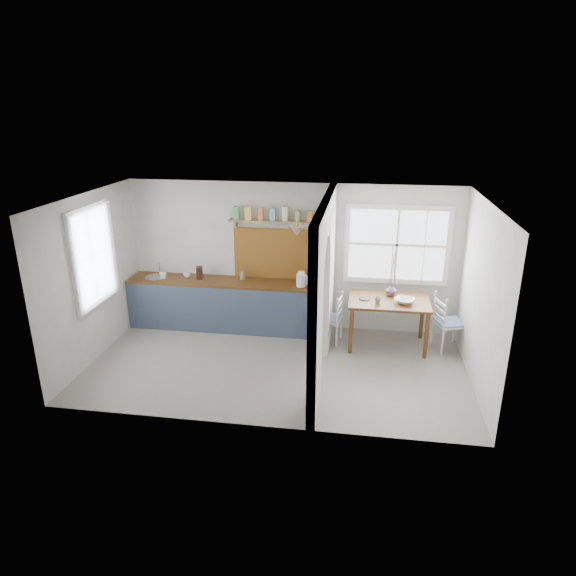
# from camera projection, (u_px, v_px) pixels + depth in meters

# --- Properties ---
(floor) EXTENTS (5.80, 3.20, 0.01)m
(floor) POSITION_uv_depth(u_px,v_px,m) (277.00, 365.00, 7.99)
(floor) COLOR gray
(floor) RESTS_ON ground
(ceiling) EXTENTS (5.80, 3.20, 0.01)m
(ceiling) POSITION_uv_depth(u_px,v_px,m) (275.00, 199.00, 7.11)
(ceiling) COLOR silver
(ceiling) RESTS_ON walls
(walls) EXTENTS (5.81, 3.21, 2.60)m
(walls) POSITION_uv_depth(u_px,v_px,m) (276.00, 287.00, 7.55)
(walls) COLOR silver
(walls) RESTS_ON floor
(partition) EXTENTS (0.12, 3.20, 2.60)m
(partition) POSITION_uv_depth(u_px,v_px,m) (324.00, 278.00, 7.45)
(partition) COLOR silver
(partition) RESTS_ON floor
(kitchen_window) EXTENTS (0.10, 1.16, 1.50)m
(kitchen_window) POSITION_uv_depth(u_px,v_px,m) (91.00, 256.00, 7.84)
(kitchen_window) COLOR white
(kitchen_window) RESTS_ON walls
(nook_window) EXTENTS (1.76, 0.10, 1.30)m
(nook_window) POSITION_uv_depth(u_px,v_px,m) (397.00, 245.00, 8.64)
(nook_window) COLOR white
(nook_window) RESTS_ON walls
(counter) EXTENTS (3.50, 0.60, 0.90)m
(counter) POSITION_uv_depth(u_px,v_px,m) (227.00, 303.00, 9.23)
(counter) COLOR brown
(counter) RESTS_ON floor
(sink) EXTENTS (0.40, 0.40, 0.02)m
(sink) POSITION_uv_depth(u_px,v_px,m) (156.00, 278.00, 9.24)
(sink) COLOR #B8B8B8
(sink) RESTS_ON counter
(backsplash) EXTENTS (1.65, 0.03, 0.90)m
(backsplash) POSITION_uv_depth(u_px,v_px,m) (280.00, 254.00, 9.03)
(backsplash) COLOR brown
(backsplash) RESTS_ON walls
(shelf) EXTENTS (1.75, 0.20, 0.21)m
(shelf) POSITION_uv_depth(u_px,v_px,m) (279.00, 218.00, 8.73)
(shelf) COLOR #A06E4A
(shelf) RESTS_ON walls
(pendant_lamp) EXTENTS (0.26, 0.26, 0.16)m
(pendant_lamp) POSITION_uv_depth(u_px,v_px,m) (297.00, 231.00, 8.40)
(pendant_lamp) COLOR beige
(pendant_lamp) RESTS_ON ceiling
(utensil_rail) EXTENTS (0.02, 0.50, 0.02)m
(utensil_rail) POSITION_uv_depth(u_px,v_px,m) (323.00, 262.00, 8.25)
(utensil_rail) COLOR #B8B8B8
(utensil_rail) RESTS_ON partition
(dining_table) EXTENTS (1.31, 0.87, 0.82)m
(dining_table) POSITION_uv_depth(u_px,v_px,m) (388.00, 323.00, 8.53)
(dining_table) COLOR brown
(dining_table) RESTS_ON floor
(chair_left) EXTENTS (0.45, 0.45, 0.87)m
(chair_left) POSITION_uv_depth(u_px,v_px,m) (329.00, 317.00, 8.68)
(chair_left) COLOR silver
(chair_left) RESTS_ON floor
(chair_right) EXTENTS (0.56, 0.56, 0.96)m
(chair_right) POSITION_uv_depth(u_px,v_px,m) (450.00, 322.00, 8.38)
(chair_right) COLOR silver
(chair_right) RESTS_ON floor
(kettle) EXTENTS (0.23, 0.19, 0.26)m
(kettle) POSITION_uv_depth(u_px,v_px,m) (301.00, 279.00, 8.73)
(kettle) COLOR white
(kettle) RESTS_ON counter
(mug_a) EXTENTS (0.12, 0.12, 0.11)m
(mug_a) POSITION_uv_depth(u_px,v_px,m) (163.00, 276.00, 9.14)
(mug_a) COLOR white
(mug_a) RESTS_ON counter
(mug_b) EXTENTS (0.14, 0.14, 0.10)m
(mug_b) POSITION_uv_depth(u_px,v_px,m) (187.00, 275.00, 9.20)
(mug_b) COLOR silver
(mug_b) RESTS_ON counter
(knife_block) EXTENTS (0.13, 0.16, 0.22)m
(knife_block) POSITION_uv_depth(u_px,v_px,m) (199.00, 273.00, 9.12)
(knife_block) COLOR black
(knife_block) RESTS_ON counter
(jar) EXTENTS (0.12, 0.12, 0.16)m
(jar) POSITION_uv_depth(u_px,v_px,m) (242.00, 275.00, 9.11)
(jar) COLOR #73694D
(jar) RESTS_ON counter
(towel_magenta) EXTENTS (0.02, 0.03, 0.54)m
(towel_magenta) POSITION_uv_depth(u_px,v_px,m) (320.00, 326.00, 8.72)
(towel_magenta) COLOR #DD3B8A
(towel_magenta) RESTS_ON counter
(towel_orange) EXTENTS (0.02, 0.03, 0.54)m
(towel_orange) POSITION_uv_depth(u_px,v_px,m) (320.00, 328.00, 8.71)
(towel_orange) COLOR #CD7F02
(towel_orange) RESTS_ON counter
(bowl) EXTENTS (0.40, 0.40, 0.07)m
(bowl) POSITION_uv_depth(u_px,v_px,m) (404.00, 301.00, 8.26)
(bowl) COLOR white
(bowl) RESTS_ON dining_table
(table_cup) EXTENTS (0.13, 0.13, 0.10)m
(table_cup) POSITION_uv_depth(u_px,v_px,m) (378.00, 300.00, 8.24)
(table_cup) COLOR slate
(table_cup) RESTS_ON dining_table
(plate) EXTENTS (0.22, 0.22, 0.02)m
(plate) POSITION_uv_depth(u_px,v_px,m) (365.00, 299.00, 8.43)
(plate) COLOR black
(plate) RESTS_ON dining_table
(vase) EXTENTS (0.22, 0.22, 0.20)m
(vase) POSITION_uv_depth(u_px,v_px,m) (391.00, 290.00, 8.56)
(vase) COLOR #583769
(vase) RESTS_ON dining_table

